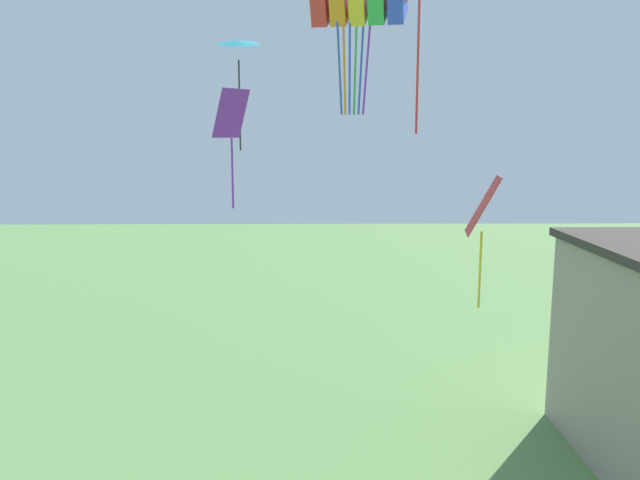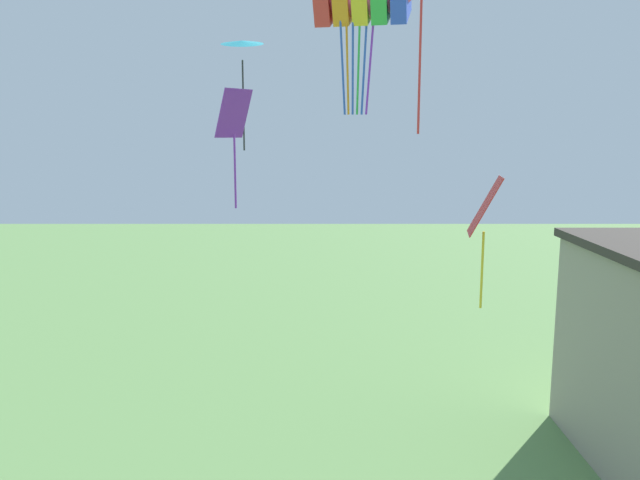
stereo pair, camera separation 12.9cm
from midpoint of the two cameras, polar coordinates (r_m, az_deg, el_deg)
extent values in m
cylinder|color=blue|center=(16.27, 2.24, 15.70)|extent=(0.22, 0.38, 2.44)
cylinder|color=orange|center=(16.26, 2.69, 15.70)|extent=(0.16, 0.40, 2.44)
cylinder|color=blue|center=(16.25, 3.18, 15.70)|extent=(0.09, 0.40, 2.44)
cylinder|color=green|center=(16.25, 3.71, 15.70)|extent=(0.09, 0.40, 2.44)
cylinder|color=blue|center=(16.25, 4.24, 15.69)|extent=(0.16, 0.40, 2.44)
cylinder|color=purple|center=(16.27, 4.76, 15.68)|extent=(0.22, 0.38, 2.44)
cone|color=#2DB2C6|center=(18.47, -7.00, 17.52)|extent=(1.24, 1.22, 0.41)
cylinder|color=#2D2D33|center=(18.31, -6.88, 12.09)|extent=(0.05, 0.05, 2.53)
cube|color=purple|center=(14.78, -7.71, 11.39)|extent=(0.87, 0.91, 1.10)
cylinder|color=purple|center=(14.79, -7.59, 6.23)|extent=(0.05, 0.05, 1.73)
cube|color=red|center=(13.04, 15.05, 3.05)|extent=(0.78, 1.05, 1.18)
cylinder|color=yellow|center=(13.24, 14.80, -2.68)|extent=(0.05, 0.05, 1.61)
cylinder|color=red|center=(13.24, 9.34, 15.67)|extent=(0.05, 0.05, 2.83)
camera|label=1|loc=(0.06, -89.67, 0.06)|focal=35.00mm
camera|label=2|loc=(0.06, 90.33, -0.06)|focal=35.00mm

